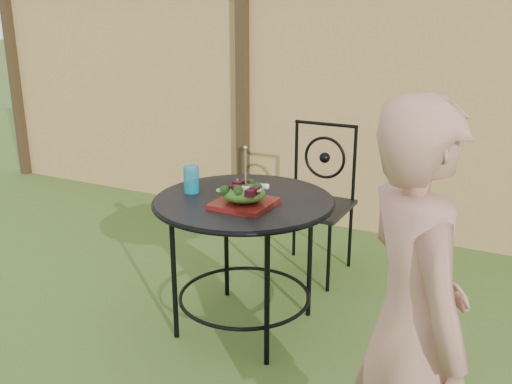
# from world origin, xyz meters

# --- Properties ---
(fence) EXTENTS (8.00, 0.12, 1.90)m
(fence) POSITION_xyz_m (-0.00, 2.19, 0.95)
(fence) COLOR #DAB06C
(fence) RESTS_ON ground
(patio_table) EXTENTS (0.92, 0.92, 0.72)m
(patio_table) POSITION_xyz_m (-0.41, 0.51, 0.59)
(patio_table) COLOR black
(patio_table) RESTS_ON ground
(patio_chair) EXTENTS (0.46, 0.46, 0.95)m
(patio_chair) POSITION_xyz_m (-0.35, 1.35, 0.50)
(patio_chair) COLOR black
(patio_chair) RESTS_ON ground
(diner) EXTENTS (0.58, 0.62, 1.41)m
(diner) POSITION_xyz_m (0.62, -0.31, 0.71)
(diner) COLOR #A26E5C
(diner) RESTS_ON ground
(salad_plate) EXTENTS (0.27, 0.27, 0.02)m
(salad_plate) POSITION_xyz_m (-0.35, 0.41, 0.74)
(salad_plate) COLOR #3F090B
(salad_plate) RESTS_ON patio_table
(salad) EXTENTS (0.21, 0.21, 0.08)m
(salad) POSITION_xyz_m (-0.35, 0.41, 0.79)
(salad) COLOR #235614
(salad) RESTS_ON salad_plate
(fork) EXTENTS (0.01, 0.01, 0.18)m
(fork) POSITION_xyz_m (-0.34, 0.41, 0.92)
(fork) COLOR silver
(fork) RESTS_ON salad
(drinking_glass) EXTENTS (0.08, 0.08, 0.14)m
(drinking_glass) POSITION_xyz_m (-0.70, 0.48, 0.79)
(drinking_glass) COLOR #0C7792
(drinking_glass) RESTS_ON patio_table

